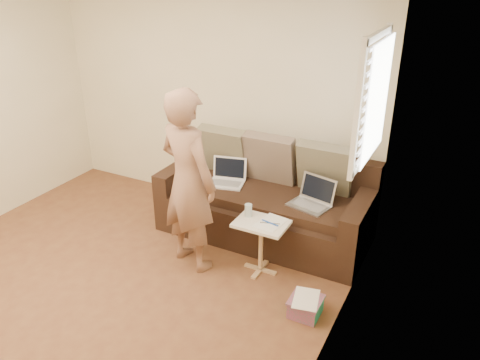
{
  "coord_description": "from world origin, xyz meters",
  "views": [
    {
      "loc": [
        2.69,
        -2.28,
        2.73
      ],
      "look_at": [
        0.8,
        1.4,
        0.78
      ],
      "focal_mm": 35.4,
      "sensor_mm": 36.0,
      "label": 1
    }
  ],
  "objects": [
    {
      "name": "side_table",
      "position": [
        1.15,
        1.15,
        0.27
      ],
      "size": [
        0.48,
        0.34,
        0.53
      ],
      "primitive_type": null,
      "color": "silver",
      "rests_on": "ground"
    },
    {
      "name": "striped_box",
      "position": [
        1.75,
        0.76,
        0.08
      ],
      "size": [
        0.26,
        0.26,
        0.17
      ],
      "primitive_type": null,
      "color": "#DD2170",
      "rests_on": "ground"
    },
    {
      "name": "pillow_right",
      "position": [
        1.45,
        2.01,
        0.79
      ],
      "size": [
        0.55,
        0.28,
        0.57
      ],
      "primitive_type": null,
      "rotation": [
        0.26,
        0.0,
        0.0
      ],
      "color": "#6B634F",
      "rests_on": "sofa"
    },
    {
      "name": "laptop_silver",
      "position": [
        1.43,
        1.66,
        0.52
      ],
      "size": [
        0.44,
        0.36,
        0.26
      ],
      "primitive_type": null,
      "rotation": [
        0.0,
        0.0,
        -0.25
      ],
      "color": "#B7BABC",
      "rests_on": "sofa"
    },
    {
      "name": "floor",
      "position": [
        0.0,
        0.0,
        0.0
      ],
      "size": [
        4.5,
        4.5,
        0.0
      ],
      "primitive_type": "plane",
      "color": "brown",
      "rests_on": "ground"
    },
    {
      "name": "scissors",
      "position": [
        1.23,
        1.16,
        0.54
      ],
      "size": [
        0.2,
        0.15,
        0.02
      ],
      "primitive_type": null,
      "rotation": [
        0.0,
        0.0,
        -0.34
      ],
      "color": "silver",
      "rests_on": "side_table"
    },
    {
      "name": "pillow_left",
      "position": [
        0.3,
        1.98,
        0.79
      ],
      "size": [
        0.55,
        0.29,
        0.57
      ],
      "primitive_type": null,
      "rotation": [
        0.28,
        0.0,
        0.0
      ],
      "color": "#6B634F",
      "rests_on": "sofa"
    },
    {
      "name": "person",
      "position": [
        0.49,
        0.97,
        0.88
      ],
      "size": [
        0.73,
        0.59,
        1.76
      ],
      "primitive_type": "imported",
      "rotation": [
        0.0,
        0.0,
        2.87
      ],
      "color": "brown",
      "rests_on": "ground"
    },
    {
      "name": "drinking_glass",
      "position": [
        0.99,
        1.2,
        0.59
      ],
      "size": [
        0.07,
        0.07,
        0.12
      ],
      "primitive_type": null,
      "color": "silver",
      "rests_on": "side_table"
    },
    {
      "name": "wall_right",
      "position": [
        2.0,
        0.0,
        1.3
      ],
      "size": [
        0.0,
        4.5,
        4.5
      ],
      "primitive_type": "plane",
      "rotation": [
        1.57,
        0.0,
        -1.57
      ],
      "color": "beige",
      "rests_on": "ground"
    },
    {
      "name": "laptop_white",
      "position": [
        0.47,
        1.72,
        0.52
      ],
      "size": [
        0.42,
        0.35,
        0.27
      ],
      "primitive_type": null,
      "rotation": [
        0.0,
        0.0,
        0.23
      ],
      "color": "white",
      "rests_on": "sofa"
    },
    {
      "name": "window_blinds",
      "position": [
        1.95,
        1.5,
        1.7
      ],
      "size": [
        0.12,
        0.88,
        1.08
      ],
      "primitive_type": null,
      "color": "white",
      "rests_on": "wall_right"
    },
    {
      "name": "sofa",
      "position": [
        0.9,
        1.77,
        0.42
      ],
      "size": [
        2.2,
        0.95,
        0.85
      ],
      "primitive_type": null,
      "color": "black",
      "rests_on": "ground"
    },
    {
      "name": "wall_back",
      "position": [
        0.0,
        2.25,
        1.3
      ],
      "size": [
        4.0,
        0.0,
        4.0
      ],
      "primitive_type": "plane",
      "rotation": [
        1.57,
        0.0,
        0.0
      ],
      "color": "beige",
      "rests_on": "ground"
    },
    {
      "name": "pillow_mid",
      "position": [
        0.85,
        2.0,
        0.79
      ],
      "size": [
        0.55,
        0.27,
        0.57
      ],
      "primitive_type": null,
      "rotation": [
        0.24,
        0.0,
        0.0
      ],
      "color": "brown",
      "rests_on": "sofa"
    },
    {
      "name": "paper_on_table",
      "position": [
        1.23,
        1.18,
        0.53
      ],
      "size": [
        0.25,
        0.33,
        0.0
      ],
      "primitive_type": null,
      "rotation": [
        0.0,
        0.0,
        -0.14
      ],
      "color": "white",
      "rests_on": "side_table"
    }
  ]
}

